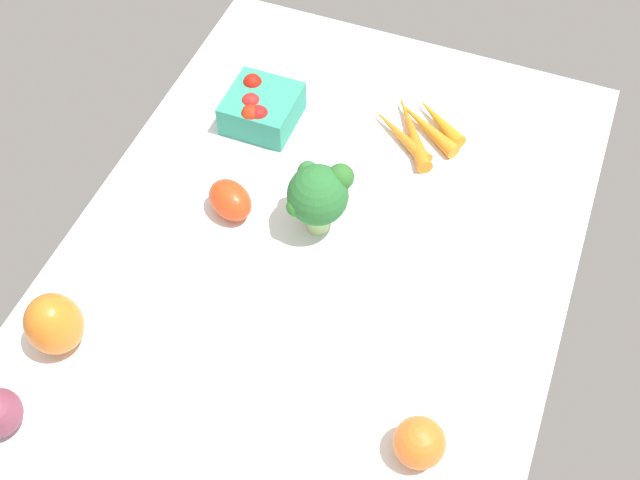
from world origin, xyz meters
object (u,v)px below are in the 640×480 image
object	(u,v)px
carrot_bunch	(419,128)
broccoli_head	(318,195)
bell_pepper_orange	(54,324)
berry_basket	(261,108)
heirloom_tomato_orange	(419,443)
roma_tomato	(230,200)

from	to	relation	value
carrot_bunch	broccoli_head	xyz separation A→B (cm)	(-24.94, 8.76, 6.47)
broccoli_head	bell_pepper_orange	xyz separation A→B (cm)	(-32.53, 26.49, -2.75)
carrot_bunch	berry_basket	bearing A→B (deg)	105.42
heirloom_tomato_orange	berry_basket	bearing A→B (deg)	42.09
heirloom_tomato_orange	roma_tomato	bearing A→B (deg)	55.04
carrot_bunch	heirloom_tomato_orange	size ratio (longest dim) A/B	2.59
heirloom_tomato_orange	broccoli_head	size ratio (longest dim) A/B	0.54
carrot_bunch	heirloom_tomato_orange	bearing A→B (deg)	-163.06
roma_tomato	carrot_bunch	bearing A→B (deg)	78.08
carrot_bunch	bell_pepper_orange	size ratio (longest dim) A/B	1.76
berry_basket	heirloom_tomato_orange	distance (cm)	64.22
berry_basket	heirloom_tomato_orange	size ratio (longest dim) A/B	1.71
roma_tomato	broccoli_head	bearing A→B (deg)	37.51
heirloom_tomato_orange	broccoli_head	world-z (taller)	broccoli_head
roma_tomato	heirloom_tomato_orange	world-z (taller)	heirloom_tomato_orange
roma_tomato	berry_basket	bearing A→B (deg)	127.96
carrot_bunch	berry_basket	distance (cm)	27.38
heirloom_tomato_orange	broccoli_head	distance (cm)	39.59
roma_tomato	bell_pepper_orange	bearing A→B (deg)	-84.58
roma_tomato	bell_pepper_orange	size ratio (longest dim) A/B	0.79
bell_pepper_orange	heirloom_tomato_orange	bearing A→B (deg)	-87.19
heirloom_tomato_orange	broccoli_head	bearing A→B (deg)	40.37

